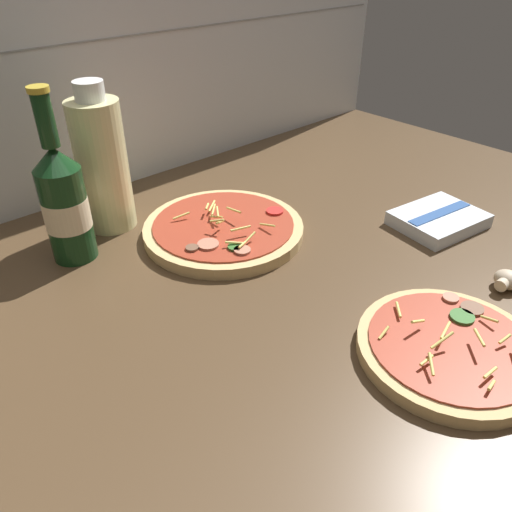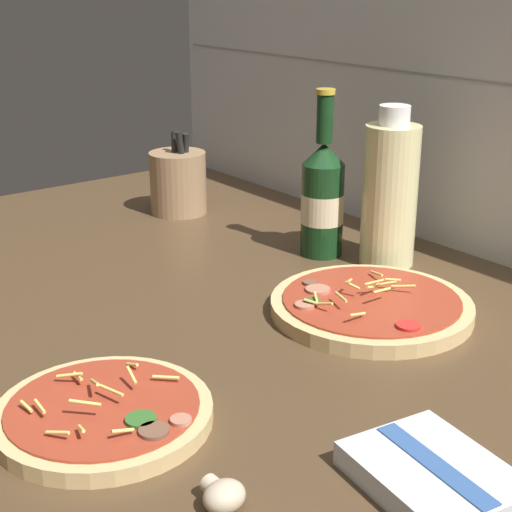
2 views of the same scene
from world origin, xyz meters
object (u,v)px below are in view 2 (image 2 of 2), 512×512
(pizza_near, at_px, (104,414))
(beer_bottle, at_px, (323,197))
(oil_bottle, at_px, (390,193))
(utensil_crock, at_px, (178,182))
(dish_towel, at_px, (434,476))
(mushroom_left, at_px, (223,495))
(pizza_far, at_px, (371,306))

(pizza_near, distance_m, beer_bottle, 0.57)
(oil_bottle, relative_size, utensil_crock, 1.56)
(oil_bottle, distance_m, utensil_crock, 0.45)
(utensil_crock, bearing_deg, dish_towel, -18.20)
(dish_towel, bearing_deg, oil_bottle, 137.26)
(oil_bottle, bearing_deg, mushroom_left, -59.28)
(beer_bottle, height_order, dish_towel, beer_bottle)
(pizza_near, relative_size, oil_bottle, 0.90)
(pizza_far, xyz_separation_m, dish_towel, (0.30, -0.23, 0.00))
(pizza_far, bearing_deg, oil_bottle, 127.34)
(beer_bottle, bearing_deg, oil_bottle, 29.57)
(pizza_near, relative_size, dish_towel, 1.37)
(pizza_near, distance_m, utensil_crock, 0.73)
(beer_bottle, xyz_separation_m, mushroom_left, (0.42, -0.50, -0.08))
(pizza_far, distance_m, utensil_crock, 0.55)
(utensil_crock, distance_m, dish_towel, 0.89)
(pizza_near, xyz_separation_m, utensil_crock, (-0.57, 0.46, 0.05))
(beer_bottle, distance_m, mushroom_left, 0.66)
(pizza_near, height_order, mushroom_left, pizza_near)
(mushroom_left, distance_m, dish_towel, 0.19)
(oil_bottle, xyz_separation_m, utensil_crock, (-0.43, -0.11, -0.05))
(pizza_near, relative_size, pizza_far, 0.83)
(oil_bottle, height_order, mushroom_left, oil_bottle)
(pizza_far, bearing_deg, mushroom_left, -62.28)
(pizza_far, distance_m, dish_towel, 0.37)
(beer_bottle, bearing_deg, mushroom_left, -49.85)
(utensil_crock, bearing_deg, pizza_far, -5.31)
(pizza_near, height_order, utensil_crock, utensil_crock)
(pizza_far, height_order, oil_bottle, oil_bottle)
(mushroom_left, bearing_deg, dish_towel, 60.72)
(pizza_near, xyz_separation_m, oil_bottle, (-0.14, 0.57, 0.10))
(pizza_near, xyz_separation_m, mushroom_left, (0.18, 0.02, 0.00))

